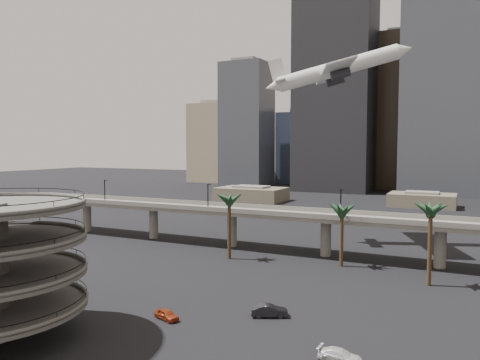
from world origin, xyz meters
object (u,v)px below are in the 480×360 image
at_px(overpass, 277,218).
at_px(car_c, 340,356).
at_px(car_a, 167,315).
at_px(car_b, 269,311).
at_px(airborne_jet, 337,69).

height_order(overpass, car_c, overpass).
xyz_separation_m(car_a, car_b, (11.84, 6.91, 0.15)).
height_order(overpass, car_b, overpass).
bearing_deg(overpass, car_c, -61.23).
height_order(overpass, car_a, overpass).
distance_m(airborne_jet, car_a, 73.02).
xyz_separation_m(overpass, car_a, (1.96, -44.58, -6.67)).
bearing_deg(car_a, overpass, 20.86).
distance_m(car_a, car_b, 13.71).
distance_m(overpass, car_c, 53.69).
xyz_separation_m(overpass, car_c, (25.65, -46.70, -6.64)).
height_order(airborne_jet, car_c, airborne_jet).
distance_m(overpass, car_b, 40.64).
relative_size(airborne_jet, car_a, 8.60).
relative_size(car_a, car_b, 0.79).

